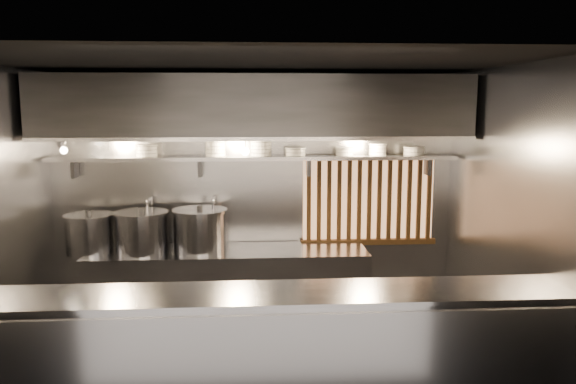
{
  "coord_description": "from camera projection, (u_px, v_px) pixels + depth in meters",
  "views": [
    {
      "loc": [
        -0.05,
        -4.79,
        2.44
      ],
      "look_at": [
        0.31,
        0.55,
        1.62
      ],
      "focal_mm": 35.0,
      "sensor_mm": 36.0,
      "label": 1
    }
  ],
  "objects": [
    {
      "name": "bowl_stack_5",
      "position": [
        378.0,
        149.0,
        6.19
      ],
      "size": [
        0.21,
        0.21,
        0.13
      ],
      "color": "white",
      "rests_on": "bowl_shelf"
    },
    {
      "name": "bowl_stack_1",
      "position": [
        215.0,
        148.0,
        6.07
      ],
      "size": [
        0.23,
        0.23,
        0.17
      ],
      "color": "white",
      "rests_on": "bowl_shelf"
    },
    {
      "name": "floor",
      "position": [
        258.0,
        377.0,
        5.1
      ],
      "size": [
        4.5,
        4.5,
        0.0
      ],
      "primitive_type": "plane",
      "color": "black",
      "rests_on": "ground"
    },
    {
      "name": "stock_pot_left",
      "position": [
        90.0,
        233.0,
        5.92
      ],
      "size": [
        0.68,
        0.68,
        0.45
      ],
      "rotation": [
        0.0,
        0.0,
        0.4
      ],
      "color": "#9E9EA3",
      "rests_on": "cooking_bench"
    },
    {
      "name": "stock_pot_right",
      "position": [
        200.0,
        230.0,
        6.02
      ],
      "size": [
        0.68,
        0.68,
        0.49
      ],
      "rotation": [
        0.0,
        0.0,
        0.17
      ],
      "color": "#9E9EA3",
      "rests_on": "cooking_bench"
    },
    {
      "name": "heat_lamp",
      "position": [
        61.0,
        144.0,
        5.5
      ],
      "size": [
        0.25,
        0.35,
        0.2
      ],
      "color": "#9E9EA3",
      "rests_on": "exhaust_hood"
    },
    {
      "name": "faucet_left",
      "position": [
        151.0,
        210.0,
        6.17
      ],
      "size": [
        0.04,
        0.3,
        0.5
      ],
      "color": "silver",
      "rests_on": "wall_back"
    },
    {
      "name": "bowl_stack_4",
      "position": [
        344.0,
        151.0,
        6.17
      ],
      "size": [
        0.21,
        0.21,
        0.09
      ],
      "color": "white",
      "rests_on": "bowl_shelf"
    },
    {
      "name": "bowl_stack_2",
      "position": [
        261.0,
        148.0,
        6.1
      ],
      "size": [
        0.24,
        0.24,
        0.17
      ],
      "color": "white",
      "rests_on": "bowl_shelf"
    },
    {
      "name": "serving_counter",
      "position": [
        259.0,
        367.0,
        4.07
      ],
      "size": [
        4.5,
        0.56,
        1.13
      ],
      "color": "#9E9EA3",
      "rests_on": "floor"
    },
    {
      "name": "bowl_stack_6",
      "position": [
        414.0,
        151.0,
        6.22
      ],
      "size": [
        0.25,
        0.25,
        0.09
      ],
      "color": "white",
      "rests_on": "bowl_shelf"
    },
    {
      "name": "cooking_bench",
      "position": [
        229.0,
        290.0,
        6.12
      ],
      "size": [
        3.0,
        0.7,
        0.9
      ],
      "primitive_type": "cube",
      "color": "#9E9EA3",
      "rests_on": "floor"
    },
    {
      "name": "bowl_stack_3",
      "position": [
        295.0,
        151.0,
        6.13
      ],
      "size": [
        0.23,
        0.23,
        0.09
      ],
      "color": "white",
      "rests_on": "bowl_shelf"
    },
    {
      "name": "wall_back",
      "position": [
        255.0,
        199.0,
        6.36
      ],
      "size": [
        4.5,
        0.0,
        4.5
      ],
      "primitive_type": "plane",
      "rotation": [
        1.57,
        0.0,
        0.0
      ],
      "color": "gray",
      "rests_on": "floor"
    },
    {
      "name": "stock_pot_mid",
      "position": [
        142.0,
        232.0,
        5.93
      ],
      "size": [
        0.59,
        0.59,
        0.48
      ],
      "rotation": [
        0.0,
        0.0,
        0.06
      ],
      "color": "#9E9EA3",
      "rests_on": "cooking_bench"
    },
    {
      "name": "exhaust_hood",
      "position": [
        254.0,
        107.0,
        5.81
      ],
      "size": [
        4.4,
        0.81,
        0.65
      ],
      "color": "#2D2D30",
      "rests_on": "ceiling"
    },
    {
      "name": "faucet_right",
      "position": [
        215.0,
        209.0,
        6.22
      ],
      "size": [
        0.04,
        0.3,
        0.5
      ],
      "color": "silver",
      "rests_on": "wall_back"
    },
    {
      "name": "pendant_bulb",
      "position": [
        245.0,
        151.0,
        5.98
      ],
      "size": [
        0.09,
        0.09,
        0.19
      ],
      "color": "#2D2D30",
      "rests_on": "exhaust_hood"
    },
    {
      "name": "bowl_shelf",
      "position": [
        255.0,
        158.0,
        6.11
      ],
      "size": [
        4.4,
        0.34,
        0.04
      ],
      "primitive_type": "cube",
      "color": "#9E9EA3",
      "rests_on": "wall_back"
    },
    {
      "name": "wall_right",
      "position": [
        507.0,
        223.0,
        5.03
      ],
      "size": [
        0.0,
        3.0,
        3.0
      ],
      "primitive_type": "plane",
      "rotation": [
        1.57,
        0.0,
        -1.57
      ],
      "color": "gray",
      "rests_on": "floor"
    },
    {
      "name": "ceiling",
      "position": [
        255.0,
        62.0,
        4.67
      ],
      "size": [
        4.5,
        4.5,
        0.0
      ],
      "primitive_type": "plane",
      "rotation": [
        3.14,
        0.0,
        0.0
      ],
      "color": "black",
      "rests_on": "wall_back"
    },
    {
      "name": "wood_screen",
      "position": [
        369.0,
        200.0,
        6.41
      ],
      "size": [
        1.56,
        0.09,
        1.04
      ],
      "color": "#EEA66B",
      "rests_on": "wall_back"
    },
    {
      "name": "bowl_stack_0",
      "position": [
        147.0,
        151.0,
        6.02
      ],
      "size": [
        0.24,
        0.24,
        0.13
      ],
      "color": "white",
      "rests_on": "bowl_shelf"
    }
  ]
}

